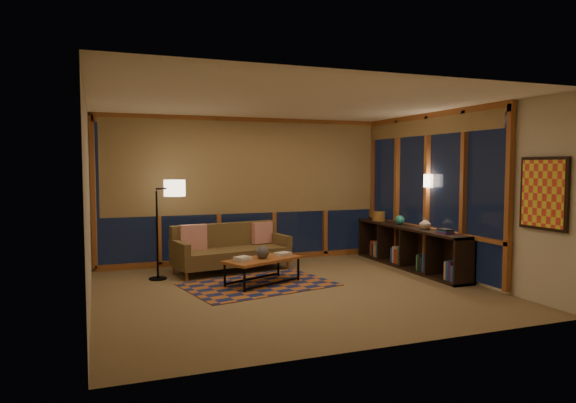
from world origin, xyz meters
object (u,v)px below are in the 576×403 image
object	(u,v)px
floor_lamp	(157,230)
bookshelf	(409,247)
sofa	(232,248)
coffee_table	(262,271)

from	to	relation	value
floor_lamp	bookshelf	bearing A→B (deg)	-40.35
sofa	floor_lamp	bearing A→B (deg)	178.05
sofa	coffee_table	size ratio (longest dim) A/B	1.62
floor_lamp	sofa	bearing A→B (deg)	-23.47
bookshelf	coffee_table	bearing A→B (deg)	-174.70
bookshelf	sofa	bearing A→B (deg)	164.43
sofa	floor_lamp	size ratio (longest dim) A/B	1.22
bookshelf	floor_lamp	bearing A→B (deg)	171.24
coffee_table	bookshelf	world-z (taller)	bookshelf
coffee_table	floor_lamp	bearing A→B (deg)	124.14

